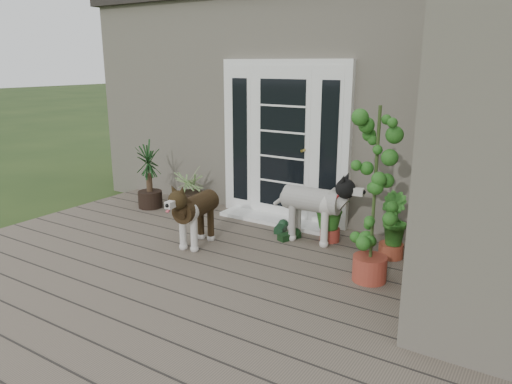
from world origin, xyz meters
The scene contains 14 objects.
deck centered at (0.00, 0.40, 0.06)m, with size 6.20×4.60×0.12m, color #6B5B4C.
house_main centered at (0.00, 4.65, 1.55)m, with size 7.40×4.00×3.10m, color #665E54.
door_unit centered at (-0.20, 2.60, 1.19)m, with size 1.90×0.14×2.15m, color white.
door_step centered at (-0.20, 2.40, 0.14)m, with size 1.60×0.40×0.05m, color white.
brindle_dog centered at (-0.54, 1.15, 0.47)m, with size 0.36×0.84×0.70m, color #3B2915, non-canonical shape.
white_dog centered at (0.54, 1.98, 0.50)m, with size 0.39×0.92×0.77m, color silver, non-canonical shape.
spider_plant centered at (-1.54, 2.21, 0.47)m, with size 0.65×0.65×0.70m, color #88AF6B, non-canonical shape.
yucca centered at (-2.12, 1.97, 0.61)m, with size 0.68×0.68×0.98m, color black, non-canonical shape.
herb_a centered at (0.73, 2.12, 0.43)m, with size 0.49×0.49×0.62m, color #185619.
herb_b centered at (1.52, 2.01, 0.38)m, with size 0.35×0.35×0.53m, color #164E18.
herb_c centered at (1.89, 2.40, 0.38)m, with size 0.33×0.33×0.52m, color #224C15.
sapling centered at (1.52, 1.31, 1.02)m, with size 0.53×0.53×1.79m, color #235E1A, non-canonical shape.
clog_left centered at (0.06, 2.11, 0.17)m, with size 0.16×0.34×0.10m, color #14331C, non-canonical shape.
clog_right centered at (0.29, 1.90, 0.17)m, with size 0.16×0.34×0.10m, color black, non-canonical shape.
Camera 1 is at (2.94, -3.02, 2.23)m, focal length 33.77 mm.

